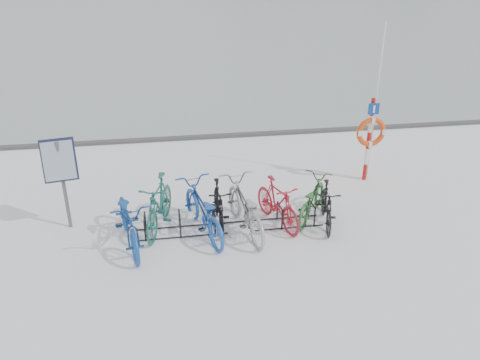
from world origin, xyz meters
The scene contains 14 objects.
ground centered at (0.00, 0.00, 0.00)m, with size 900.00×900.00×0.00m, color white.
quay_edge centered at (0.00, 5.90, 0.05)m, with size 400.00×0.25×0.10m, color #3F3F42.
bike_rack centered at (0.00, 0.00, 0.18)m, with size 4.00×0.48×0.46m.
info_board centered at (-3.42, 0.62, 1.45)m, with size 0.71×0.37×2.01m.
lifebuoy_station centered at (3.87, 1.88, 1.34)m, with size 0.77×0.22×4.00m.
bike_0 centered at (-2.09, -0.26, 0.57)m, with size 0.76×2.18×1.14m, color #164492.
bike_1 centered at (-1.49, 0.29, 0.59)m, with size 0.55×1.96×1.18m, color #18574E.
bike_2 centered at (-0.60, -0.08, 0.57)m, with size 0.75×2.16×1.13m, color #1E4EA8.
bike_3 centered at (-0.23, 0.23, 0.50)m, with size 0.47×1.66×0.99m, color black.
bike_4 centered at (0.28, -0.12, 0.57)m, with size 0.76×2.18×1.14m, color #989B9F.
bike_5 centered at (1.04, 0.07, 0.52)m, with size 0.49×1.74×1.05m, color #AF192A.
bike_6 centered at (1.87, 0.26, 0.47)m, with size 0.62×1.79×0.94m, color #2A612E.
bike_7 centered at (2.08, -0.13, 0.48)m, with size 0.45×1.59×0.96m, color black.
snow_drifts centered at (-0.09, 0.24, 0.00)m, with size 4.32×1.53×0.21m.
Camera 1 is at (-1.24, -8.66, 5.14)m, focal length 35.00 mm.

